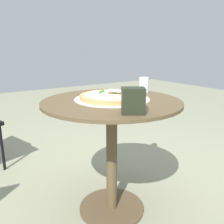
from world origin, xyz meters
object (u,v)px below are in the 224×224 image
pizza_on_tray (112,97)px  pizza_server (124,90)px  napkin_dispenser (133,101)px  patio_table (112,132)px  drinking_cup (144,85)px

pizza_on_tray → pizza_server: 0.08m
pizza_on_tray → napkin_dispenser: size_ratio=3.71×
napkin_dispenser → patio_table: bearing=-72.5°
patio_table → pizza_server: bearing=-100.7°
pizza_on_tray → pizza_server: size_ratio=2.23×
patio_table → pizza_on_tray: pizza_on_tray is taller
drinking_cup → napkin_dispenser: napkin_dispenser is taller
pizza_on_tray → pizza_server: (-0.04, -0.06, 0.04)m
patio_table → napkin_dispenser: bearing=164.8°
patio_table → drinking_cup: 0.43m
patio_table → pizza_on_tray: size_ratio=1.82×
pizza_on_tray → patio_table: bearing=143.0°
drinking_cup → napkin_dispenser: bearing=134.1°
patio_table → drinking_cup: bearing=-73.2°
pizza_server → patio_table: bearing=79.3°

